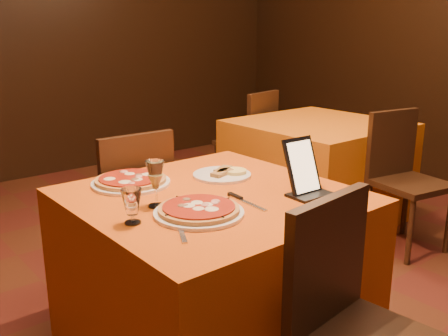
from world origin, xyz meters
TOP-DOWN VIEW (x-y plane):
  - floor at (0.00, 0.00)m, footprint 6.00×7.00m
  - wall_back at (0.00, 3.50)m, footprint 6.00×0.01m
  - main_table at (-0.36, 0.17)m, footprint 1.10×1.10m
  - side_table at (1.31, 1.00)m, footprint 1.10×1.10m
  - chair_main_far at (-0.36, 0.98)m, footprint 0.42×0.42m
  - chair_side_near at (1.31, 0.21)m, footprint 0.45×0.45m
  - chair_side_far at (1.31, 1.83)m, footprint 0.55×0.55m
  - pizza_near at (-0.55, 0.01)m, footprint 0.34×0.34m
  - pizza_far at (-0.56, 0.51)m, footprint 0.35×0.35m
  - cutlet_dish at (-0.16, 0.35)m, footprint 0.28×0.28m
  - wine_glass at (-0.63, 0.19)m, footprint 0.09×0.09m
  - water_glass at (-0.79, 0.09)m, footprint 0.07×0.07m
  - tablet at (-0.06, -0.06)m, footprint 0.16×0.10m
  - knife at (-0.33, -0.01)m, footprint 0.03×0.22m
  - fork_near at (-0.71, -0.10)m, footprint 0.09×0.15m
  - fork_far at (-0.42, 0.49)m, footprint 0.03×0.16m

SIDE VIEW (x-z plane):
  - floor at x=0.00m, z-range -0.01..0.00m
  - main_table at x=-0.36m, z-range 0.00..0.75m
  - side_table at x=1.31m, z-range 0.00..0.75m
  - chair_main_far at x=-0.36m, z-range 0.00..0.91m
  - chair_side_near at x=1.31m, z-range 0.00..0.91m
  - chair_side_far at x=1.31m, z-range 0.00..0.91m
  - knife at x=-0.33m, z-range 0.75..0.76m
  - fork_near at x=-0.71m, z-range 0.75..0.76m
  - fork_far at x=-0.42m, z-range 0.75..0.76m
  - cutlet_dish at x=-0.16m, z-range 0.75..0.78m
  - pizza_near at x=-0.55m, z-range 0.75..0.78m
  - pizza_far at x=-0.56m, z-range 0.75..0.78m
  - water_glass at x=-0.79m, z-range 0.75..0.88m
  - wine_glass at x=-0.63m, z-range 0.75..0.94m
  - tablet at x=-0.06m, z-range 0.75..0.99m
  - wall_back at x=0.00m, z-range 0.00..2.80m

